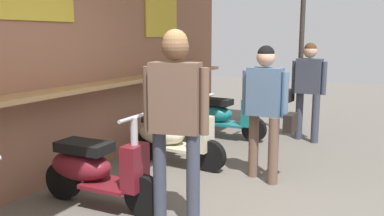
% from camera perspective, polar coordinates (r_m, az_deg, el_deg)
% --- Properties ---
extents(scooter_maroon, '(0.46, 1.40, 0.97)m').
position_cam_1_polar(scooter_maroon, '(4.30, -13.21, -8.09)').
color(scooter_maroon, maroon).
rests_on(scooter_maroon, ground_plane).
extents(scooter_cream, '(0.49, 1.40, 0.97)m').
position_cam_1_polar(scooter_cream, '(5.52, -2.75, -3.82)').
color(scooter_cream, beige).
rests_on(scooter_cream, ground_plane).
extents(scooter_teal, '(0.46, 1.40, 0.97)m').
position_cam_1_polar(scooter_teal, '(6.97, 4.08, -0.93)').
color(scooter_teal, '#197075').
rests_on(scooter_teal, ground_plane).
extents(shopper_with_handbag, '(0.27, 0.64, 1.59)m').
position_cam_1_polar(shopper_with_handbag, '(6.91, 15.57, 3.37)').
color(shopper_with_handbag, '#383D4C').
rests_on(shopper_with_handbag, ground_plane).
extents(shopper_browsing, '(0.29, 0.58, 1.75)m').
position_cam_1_polar(shopper_browsing, '(3.59, -2.26, 0.20)').
color(shopper_browsing, '#383D4C').
rests_on(shopper_browsing, ground_plane).
extents(shopper_passing, '(0.28, 0.64, 1.59)m').
position_cam_1_polar(shopper_passing, '(4.87, 10.11, 0.97)').
color(shopper_passing, brown).
rests_on(shopper_passing, ground_plane).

